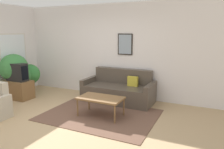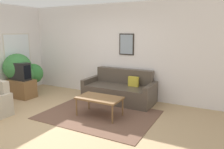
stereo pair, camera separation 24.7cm
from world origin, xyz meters
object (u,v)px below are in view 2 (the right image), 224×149
(coffee_table, at_px, (99,99))
(tv, at_px, (20,71))
(couch, at_px, (120,91))
(potted_plant_tall, at_px, (18,68))

(coffee_table, relative_size, tv, 1.63)
(couch, relative_size, coffee_table, 1.91)
(tv, height_order, potted_plant_tall, potted_plant_tall)
(tv, bearing_deg, couch, 20.32)
(coffee_table, bearing_deg, potted_plant_tall, 173.50)
(couch, xyz_separation_m, tv, (-2.73, -1.01, 0.47))
(coffee_table, bearing_deg, tv, 176.21)
(couch, height_order, potted_plant_tall, potted_plant_tall)
(coffee_table, distance_m, tv, 2.82)
(couch, distance_m, potted_plant_tall, 3.19)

